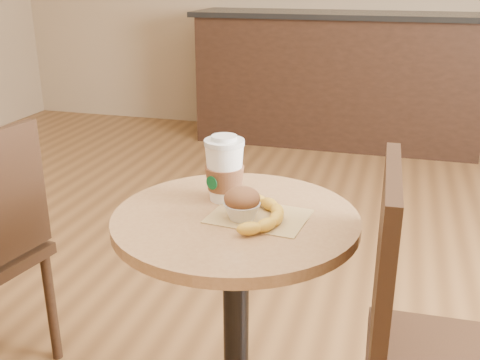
{
  "coord_description": "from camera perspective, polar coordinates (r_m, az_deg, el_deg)",
  "views": [
    {
      "loc": [
        0.49,
        -1.37,
        1.33
      ],
      "look_at": [
        0.12,
        -0.07,
        0.83
      ],
      "focal_mm": 42.0,
      "sensor_mm": 36.0,
      "label": 1
    }
  ],
  "objects": [
    {
      "name": "kraft_bag",
      "position": [
        1.42,
        1.92,
        -3.71
      ],
      "size": [
        0.26,
        0.2,
        0.0
      ],
      "primitive_type": "cube",
      "rotation": [
        0.0,
        0.0,
        -0.11
      ],
      "color": "#A98851",
      "rests_on": "cafe_table"
    },
    {
      "name": "chair_right",
      "position": [
        1.39,
        18.88,
        -16.38
      ],
      "size": [
        0.43,
        0.43,
        0.95
      ],
      "rotation": [
        0.0,
        0.0,
        1.6
      ],
      "color": "black",
      "rests_on": "ground"
    },
    {
      "name": "banana",
      "position": [
        1.39,
        2.27,
        -3.51
      ],
      "size": [
        0.15,
        0.25,
        0.03
      ],
      "primitive_type": null,
      "rotation": [
        0.0,
        0.0,
        0.07
      ],
      "color": "gold",
      "rests_on": "kraft_bag"
    },
    {
      "name": "cafe_table",
      "position": [
        1.55,
        -0.42,
        -11.87
      ],
      "size": [
        0.63,
        0.63,
        0.75
      ],
      "color": "black",
      "rests_on": "ground"
    },
    {
      "name": "coffee_cup",
      "position": [
        1.5,
        -1.58,
        0.88
      ],
      "size": [
        0.11,
        0.11,
        0.18
      ],
      "rotation": [
        0.0,
        0.0,
        -0.4
      ],
      "color": "white",
      "rests_on": "cafe_table"
    },
    {
      "name": "muffin",
      "position": [
        1.39,
        0.21,
        -2.4
      ],
      "size": [
        0.09,
        0.09,
        0.08
      ],
      "color": "silver",
      "rests_on": "kraft_bag"
    },
    {
      "name": "service_counter",
      "position": [
        4.64,
        9.88,
        10.07
      ],
      "size": [
        2.3,
        0.65,
        1.04
      ],
      "color": "black",
      "rests_on": "ground"
    }
  ]
}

